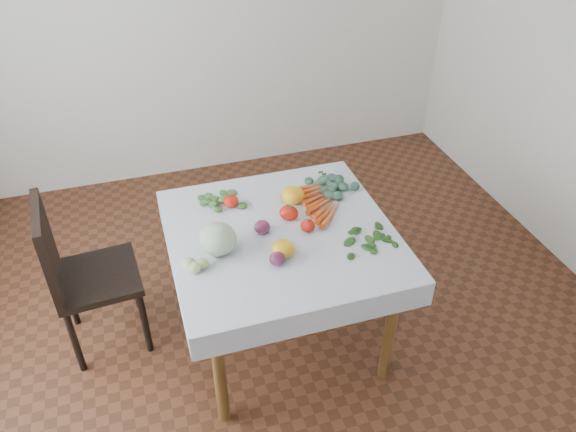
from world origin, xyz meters
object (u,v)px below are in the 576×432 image
chair (77,270)px  heirloom_back (293,195)px  table (282,248)px  cabbage (218,239)px  carrot_bunch (320,200)px

chair → heirloom_back: size_ratio=7.31×
table → cabbage: 0.38m
cabbage → heirloom_back: bearing=32.3°
cabbage → carrot_bunch: bearing=21.7°
table → heirloom_back: size_ratio=7.71×
table → carrot_bunch: bearing=33.9°
cabbage → heirloom_back: (0.47, 0.30, -0.03)m
heirloom_back → carrot_bunch: (0.14, -0.05, -0.03)m
cabbage → heirloom_back: size_ratio=1.36×
chair → carrot_bunch: size_ratio=2.29×
table → heirloom_back: 0.31m
cabbage → carrot_bunch: 0.66m
carrot_bunch → chair: bearing=176.1°
chair → cabbage: size_ratio=5.36×
chair → cabbage: chair is taller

